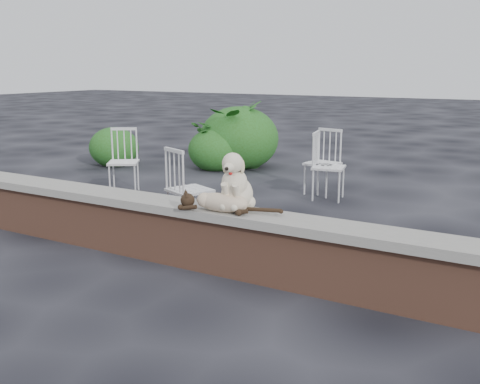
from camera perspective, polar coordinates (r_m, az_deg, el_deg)
The scene contains 12 objects.
ground at distance 5.33m, azimuth -7.64°, elevation -6.95°, with size 60.00×60.00×0.00m, color black.
brick_wall at distance 5.25m, azimuth -7.72°, elevation -4.38°, with size 6.00×0.30×0.50m, color brown.
capstone at distance 5.17m, azimuth -7.82°, elevation -1.31°, with size 6.20×0.40×0.08m, color slate.
dog at distance 4.75m, azimuth -0.31°, elevation 1.30°, with size 0.35×0.46×0.53m, color beige, non-canonical shape.
cat at distance 4.70m, azimuth -2.06°, elevation -0.98°, with size 1.09×0.26×0.18m, color tan, non-canonical shape.
chair_a at distance 8.10m, azimuth -12.15°, elevation 3.18°, with size 0.56×0.56×0.94m, color white, non-canonical shape.
chair_e at distance 7.63m, azimuth 9.30°, elevation 2.71°, with size 0.56×0.56×0.94m, color white, non-canonical shape.
chair_b at distance 7.92m, azimuth 8.65°, elevation 3.10°, with size 0.56×0.56×0.94m, color white, non-canonical shape.
chair_c at distance 6.15m, azimuth -5.31°, elevation 0.36°, with size 0.56×0.56×0.94m, color white, non-canonical shape.
potted_plant_a at distance 9.86m, azimuth -2.02°, elevation 5.66°, with size 1.00×0.87×1.11m, color #234D16.
potted_plant_b at distance 10.02m, azimuth 0.74°, elevation 6.09°, with size 0.68×0.68×1.22m, color #234D16.
shrubbery at distance 10.04m, azimuth -2.87°, elevation 5.24°, with size 3.33×2.15×1.18m.
Camera 1 is at (3.06, -3.98, 1.80)m, focal length 40.66 mm.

